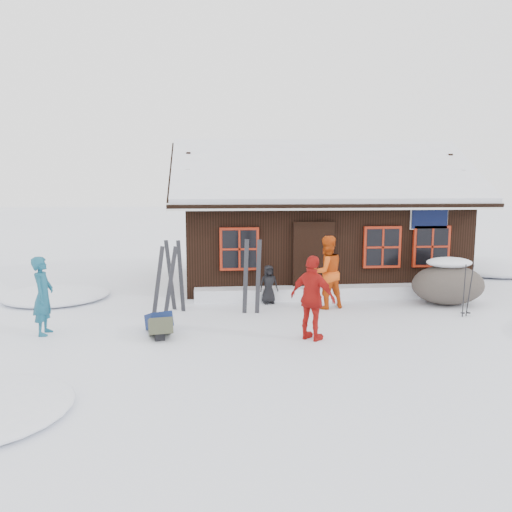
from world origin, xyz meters
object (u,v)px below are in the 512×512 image
object	(u,v)px
skier_crouched	(269,284)
boulder	(448,283)
backpack_blue	(159,324)
skier_orange_left	(326,272)
skier_orange_right	(313,298)
ski_pair_left	(164,283)
ski_poles	(467,291)
backpack_olive	(160,330)
skier_teal	(43,296)

from	to	relation	value
skier_crouched	boulder	distance (m)	4.57
skier_crouched	backpack_blue	world-z (taller)	skier_crouched
skier_orange_left	skier_orange_right	size ratio (longest dim) A/B	1.07
boulder	skier_orange_left	bearing A→B (deg)	-178.77
skier_crouched	ski_pair_left	distance (m)	2.80
boulder	ski_poles	bearing A→B (deg)	-96.57
boulder	ski_pair_left	distance (m)	7.12
skier_orange_left	ski_pair_left	size ratio (longest dim) A/B	1.06
ski_pair_left	ski_poles	size ratio (longest dim) A/B	1.35
skier_orange_left	boulder	xyz separation A→B (m)	(3.19, 0.07, -0.35)
ski_poles	backpack_olive	distance (m)	7.00
boulder	ski_poles	size ratio (longest dim) A/B	1.46
skier_orange_left	ski_poles	bearing A→B (deg)	143.62
skier_teal	backpack_olive	world-z (taller)	skier_teal
skier_crouched	ski_pair_left	world-z (taller)	ski_pair_left
skier_orange_right	backpack_olive	xyz separation A→B (m)	(-2.99, 0.40, -0.68)
boulder	backpack_blue	bearing A→B (deg)	-166.65
skier_orange_right	boulder	distance (m)	4.81
skier_orange_right	boulder	world-z (taller)	skier_orange_right
skier_orange_left	backpack_blue	xyz separation A→B (m)	(-3.94, -1.62, -0.74)
skier_crouched	backpack_olive	bearing A→B (deg)	-143.92
skier_orange_left	ski_poles	distance (m)	3.26
skier_orange_right	backpack_blue	world-z (taller)	skier_orange_right
skier_orange_left	skier_orange_right	distance (m)	2.64
skier_crouched	backpack_blue	xyz separation A→B (m)	(-2.59, -2.24, -0.34)
backpack_blue	backpack_olive	world-z (taller)	backpack_olive
ski_pair_left	ski_poles	world-z (taller)	ski_pair_left
skier_orange_right	ski_pair_left	xyz separation A→B (m)	(-3.03, 2.01, -0.03)
skier_teal	skier_orange_left	bearing A→B (deg)	-75.66
ski_pair_left	backpack_blue	bearing A→B (deg)	-103.14
backpack_blue	backpack_olive	bearing A→B (deg)	-103.84
skier_crouched	skier_teal	bearing A→B (deg)	-166.90
skier_teal	boulder	xyz separation A→B (m)	(9.43, 1.64, -0.26)
skier_crouched	ski_poles	xyz separation A→B (m)	(4.40, -1.72, 0.09)
backpack_blue	backpack_olive	xyz separation A→B (m)	(0.07, -0.47, 0.00)
skier_orange_right	skier_teal	bearing A→B (deg)	33.72
skier_orange_left	backpack_blue	distance (m)	4.33
skier_orange_left	backpack_blue	size ratio (longest dim) A/B	3.11
ski_poles	ski_pair_left	bearing A→B (deg)	174.86
skier_crouched	backpack_olive	distance (m)	3.71
boulder	backpack_olive	distance (m)	7.39
skier_teal	boulder	bearing A→B (deg)	-79.93
skier_orange_left	ski_pair_left	world-z (taller)	skier_orange_left
skier_crouched	backpack_olive	size ratio (longest dim) A/B	1.69
skier_orange_right	backpack_olive	distance (m)	3.09
backpack_olive	ski_poles	bearing A→B (deg)	-2.06
ski_pair_left	ski_poles	bearing A→B (deg)	-16.67
skier_teal	skier_crouched	xyz separation A→B (m)	(4.89, 2.19, -0.31)
skier_teal	skier_orange_right	xyz separation A→B (m)	(5.37, -0.91, 0.04)
boulder	ski_poles	distance (m)	1.19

